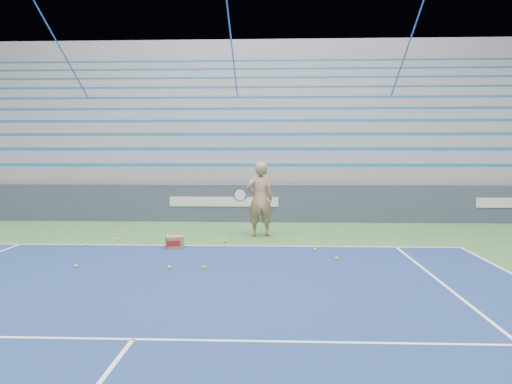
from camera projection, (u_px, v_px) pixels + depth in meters
sponsor_barrier at (224, 203)px, 14.80m from camera, size 30.00×0.32×1.10m
bleachers at (239, 145)px, 20.35m from camera, size 31.00×9.15×7.30m
tennis_player at (260, 199)px, 12.12m from camera, size 0.97×0.90×1.81m
ball_box at (175, 242)px, 10.57m from camera, size 0.43×0.38×0.27m
tennis_ball_0 at (204, 268)px, 8.68m from camera, size 0.07×0.07×0.07m
tennis_ball_1 at (169, 267)px, 8.69m from camera, size 0.07×0.07×0.07m
tennis_ball_2 at (315, 250)px, 10.29m from camera, size 0.07×0.07×0.07m
tennis_ball_3 at (337, 259)px, 9.41m from camera, size 0.07×0.07×0.07m
tennis_ball_4 at (76, 266)px, 8.78m from camera, size 0.07×0.07×0.07m
tennis_ball_5 at (225, 241)px, 11.30m from camera, size 0.07×0.07×0.07m
tennis_ball_6 at (118, 239)px, 11.55m from camera, size 0.07×0.07×0.07m
tennis_ball_7 at (87, 245)px, 10.83m from camera, size 0.07×0.07×0.07m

